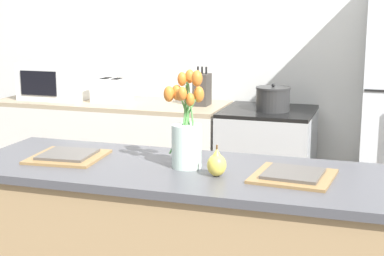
# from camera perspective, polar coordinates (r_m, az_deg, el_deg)

# --- Properties ---
(back_wall) EXTENTS (5.20, 0.08, 2.70)m
(back_wall) POSITION_cam_1_polar(r_m,az_deg,el_deg) (4.32, 7.27, 8.86)
(back_wall) COLOR silver
(back_wall) RESTS_ON ground_plane
(back_counter) EXTENTS (1.68, 0.60, 0.88)m
(back_counter) POSITION_cam_1_polar(r_m,az_deg,el_deg) (4.41, -7.71, -3.06)
(back_counter) COLOR silver
(back_counter) RESTS_ON ground_plane
(stove_range) EXTENTS (0.60, 0.61, 0.88)m
(stove_range) POSITION_cam_1_polar(r_m,az_deg,el_deg) (4.06, 7.27, -4.35)
(stove_range) COLOR #B2B5B7
(stove_range) RESTS_ON ground_plane
(flower_vase) EXTENTS (0.16, 0.14, 0.41)m
(flower_vase) POSITION_cam_1_polar(r_m,az_deg,el_deg) (2.44, -0.56, -0.44)
(flower_vase) COLOR silver
(flower_vase) RESTS_ON kitchen_island
(pear_figurine) EXTENTS (0.08, 0.08, 0.13)m
(pear_figurine) POSITION_cam_1_polar(r_m,az_deg,el_deg) (2.34, 2.41, -3.49)
(pear_figurine) COLOR #E5CC4C
(pear_figurine) RESTS_ON kitchen_island
(plate_setting_left) EXTENTS (0.33, 0.33, 0.02)m
(plate_setting_left) POSITION_cam_1_polar(r_m,az_deg,el_deg) (2.68, -11.92, -2.65)
(plate_setting_left) COLOR olive
(plate_setting_left) RESTS_ON kitchen_island
(plate_setting_right) EXTENTS (0.33, 0.33, 0.02)m
(plate_setting_right) POSITION_cam_1_polar(r_m,az_deg,el_deg) (2.35, 9.80, -4.53)
(plate_setting_right) COLOR olive
(plate_setting_right) RESTS_ON kitchen_island
(toaster) EXTENTS (0.28, 0.18, 0.17)m
(toaster) POSITION_cam_1_polar(r_m,az_deg,el_deg) (4.27, -7.79, 3.65)
(toaster) COLOR silver
(toaster) RESTS_ON back_counter
(cooking_pot) EXTENTS (0.23, 0.23, 0.18)m
(cooking_pot) POSITION_cam_1_polar(r_m,az_deg,el_deg) (3.90, 7.85, 2.82)
(cooking_pot) COLOR #2D2D2D
(cooking_pot) RESTS_ON stove_range
(microwave) EXTENTS (0.48, 0.37, 0.27)m
(microwave) POSITION_cam_1_polar(r_m,az_deg,el_deg) (4.51, -12.97, 4.51)
(microwave) COLOR white
(microwave) RESTS_ON back_counter
(knife_block) EXTENTS (0.10, 0.14, 0.27)m
(knife_block) POSITION_cam_1_polar(r_m,az_deg,el_deg) (4.09, 0.98, 3.76)
(knife_block) COLOR #3D3833
(knife_block) RESTS_ON back_counter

